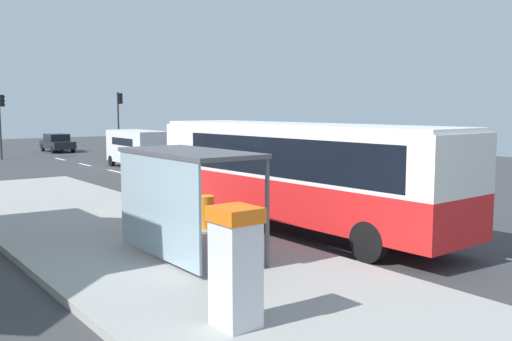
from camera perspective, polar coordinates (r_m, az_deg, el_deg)
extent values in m
cube|color=#38383A|center=(29.17, -10.65, -1.05)|extent=(56.00, 92.00, 0.04)
cube|color=#999993|center=(15.76, -12.29, -6.93)|extent=(6.20, 30.00, 0.18)
cube|color=silver|center=(17.38, 12.67, -5.99)|extent=(0.16, 2.20, 0.01)
cube|color=silver|center=(20.91, 2.19, -3.77)|extent=(0.16, 2.20, 0.01)
cube|color=silver|center=(24.94, -5.05, -2.14)|extent=(0.16, 2.20, 0.01)
cube|color=silver|center=(29.28, -10.21, -0.97)|extent=(0.16, 2.20, 0.01)
cube|color=silver|center=(33.79, -14.01, -0.09)|extent=(0.16, 2.20, 0.01)
cube|color=silver|center=(38.43, -16.91, 0.57)|extent=(0.16, 2.20, 0.01)
cube|color=silver|center=(43.15, -19.17, 1.09)|extent=(0.16, 2.20, 0.01)
cube|color=red|center=(16.97, 4.18, -2.47)|extent=(2.93, 11.09, 1.15)
cube|color=silver|center=(16.82, 4.21, 1.91)|extent=(2.93, 11.09, 1.45)
cube|color=silver|center=(16.78, 4.24, 4.55)|extent=(2.79, 10.86, 0.12)
cube|color=black|center=(21.12, -5.97, 2.59)|extent=(2.30, 0.21, 1.22)
cube|color=black|center=(15.65, 2.23, 1.32)|extent=(0.41, 8.58, 1.10)
cylinder|color=black|center=(19.42, -6.21, -3.10)|extent=(0.32, 1.01, 1.00)
cylinder|color=black|center=(20.71, -0.94, -2.47)|extent=(0.32, 1.01, 1.00)
cylinder|color=black|center=(13.78, 11.33, -7.07)|extent=(0.32, 1.01, 1.00)
cylinder|color=black|center=(15.55, 16.68, -5.69)|extent=(0.32, 1.01, 1.00)
cube|color=silver|center=(35.50, -11.88, 2.39)|extent=(2.08, 5.23, 1.96)
cube|color=black|center=(35.48, -11.89, 2.93)|extent=(2.09, 3.15, 0.44)
cylinder|color=black|center=(34.17, -9.09, 0.65)|extent=(0.23, 0.68, 0.68)
cylinder|color=black|center=(33.40, -11.85, 0.46)|extent=(0.23, 0.68, 0.68)
cylinder|color=black|center=(37.76, -11.84, 1.12)|extent=(0.23, 0.68, 0.68)
cylinder|color=black|center=(37.07, -14.38, 0.97)|extent=(0.23, 0.68, 0.68)
cube|color=black|center=(50.46, -19.43, 2.49)|extent=(1.90, 4.44, 0.60)
cube|color=black|center=(50.62, -19.52, 3.18)|extent=(1.64, 2.41, 0.60)
cylinder|color=black|center=(49.28, -18.01, 2.11)|extent=(0.21, 0.64, 0.64)
cylinder|color=black|center=(48.82, -19.85, 2.00)|extent=(0.21, 0.64, 0.64)
cylinder|color=black|center=(52.15, -19.01, 2.29)|extent=(0.21, 0.64, 0.64)
cylinder|color=black|center=(51.71, -20.75, 2.19)|extent=(0.21, 0.64, 0.64)
cube|color=silver|center=(9.13, -2.08, -10.44)|extent=(0.60, 0.70, 1.70)
cube|color=orange|center=(8.90, -2.10, -4.45)|extent=(0.66, 0.76, 0.24)
cube|color=black|center=(9.23, -0.49, -8.50)|extent=(0.03, 0.36, 0.44)
cylinder|color=orange|center=(16.52, -5.14, -4.20)|extent=(0.52, 0.52, 0.95)
cylinder|color=blue|center=(17.11, -6.37, -3.85)|extent=(0.52, 0.52, 0.95)
cylinder|color=green|center=(17.71, -7.52, -3.52)|extent=(0.52, 0.52, 0.95)
cylinder|color=#2D2D2D|center=(46.20, -13.74, 4.64)|extent=(0.14, 0.14, 4.93)
cube|color=black|center=(46.28, -13.55, 7.08)|extent=(0.24, 0.28, 0.84)
sphere|color=red|center=(46.33, -13.42, 7.43)|extent=(0.16, 0.16, 0.16)
sphere|color=#3C2C03|center=(46.32, -13.41, 7.09)|extent=(0.16, 0.16, 0.16)
sphere|color=black|center=(46.32, -13.40, 6.74)|extent=(0.16, 0.16, 0.16)
cylinder|color=#2D2D2D|center=(44.34, -24.45, 4.05)|extent=(0.14, 0.14, 4.70)
cube|color=black|center=(44.37, -24.28, 6.45)|extent=(0.24, 0.28, 0.84)
sphere|color=#360606|center=(44.40, -24.14, 6.82)|extent=(0.16, 0.16, 0.16)
sphere|color=#3C2C03|center=(44.40, -24.12, 6.46)|extent=(0.16, 0.16, 0.16)
sphere|color=green|center=(44.39, -24.11, 6.10)|extent=(0.16, 0.16, 0.16)
cube|color=#4C4C51|center=(13.27, -6.81, 1.81)|extent=(1.80, 4.00, 0.10)
cube|color=#8CA5B2|center=(13.02, -9.99, -3.65)|extent=(0.06, 3.80, 2.30)
cylinder|color=#4C4C51|center=(12.33, 1.14, -4.25)|extent=(0.10, 0.10, 2.44)
cylinder|color=#4C4C51|center=(15.47, -7.55, -2.15)|extent=(0.10, 0.10, 2.44)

